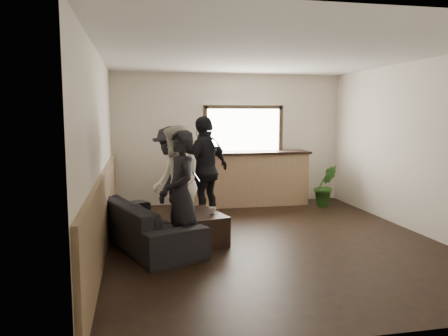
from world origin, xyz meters
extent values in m
cube|color=black|center=(0.00, 0.00, 0.00)|extent=(5.00, 6.00, 0.01)
cube|color=silver|center=(0.00, 0.00, 2.80)|extent=(5.00, 6.00, 0.01)
cube|color=silver|center=(0.00, 3.00, 1.40)|extent=(5.00, 0.01, 2.80)
cube|color=silver|center=(0.00, -3.00, 1.40)|extent=(5.00, 0.01, 2.80)
cube|color=silver|center=(-2.50, 0.00, 1.40)|extent=(0.01, 6.00, 2.80)
cube|color=silver|center=(2.50, 0.00, 1.40)|extent=(0.01, 6.00, 2.80)
cube|color=#927452|center=(-2.47, 0.00, 0.55)|extent=(0.06, 5.90, 1.10)
cube|color=#A67E5A|center=(0.30, 2.68, 0.55)|extent=(2.60, 0.60, 1.10)
cube|color=black|center=(0.30, 2.68, 1.12)|extent=(2.70, 0.68, 0.05)
cube|color=white|center=(0.30, 2.96, 1.60)|extent=(1.60, 0.06, 0.90)
cube|color=#3F3326|center=(0.30, 2.93, 2.09)|extent=(1.72, 0.08, 0.08)
cube|color=#3F3326|center=(-0.54, 2.93, 1.60)|extent=(0.08, 0.08, 1.06)
cube|color=#3F3326|center=(1.14, 2.93, 1.60)|extent=(0.08, 0.08, 1.06)
imported|color=black|center=(-1.87, 0.12, 0.33)|extent=(1.65, 2.43, 0.66)
cube|color=black|center=(-1.07, 0.18, 0.22)|extent=(0.79, 1.11, 0.45)
imported|color=silver|center=(-1.28, 0.37, 0.50)|extent=(0.16, 0.16, 0.10)
imported|color=silver|center=(-0.89, 0.05, 0.50)|extent=(0.11, 0.11, 0.10)
imported|color=#2D6623|center=(1.91, 2.21, 0.43)|extent=(0.51, 0.42, 0.87)
imported|color=black|center=(-1.42, -0.50, 0.86)|extent=(0.54, 0.70, 1.72)
cube|color=black|center=(-1.21, -0.45, 1.08)|extent=(0.11, 0.09, 0.12)
cube|color=white|center=(-1.21, -0.45, 1.09)|extent=(0.09, 0.08, 0.11)
imported|color=silver|center=(-1.42, 0.23, 0.89)|extent=(0.74, 0.91, 1.78)
cube|color=black|center=(-1.20, 0.25, 0.97)|extent=(0.10, 0.08, 0.12)
cube|color=white|center=(-1.20, 0.24, 0.97)|extent=(0.08, 0.07, 0.11)
imported|color=black|center=(-1.42, 0.97, 0.87)|extent=(0.97, 1.27, 1.74)
cube|color=black|center=(-1.21, 0.90, 1.09)|extent=(0.11, 0.10, 0.12)
cube|color=white|center=(-1.21, 0.89, 1.09)|extent=(0.09, 0.08, 0.11)
imported|color=black|center=(-0.80, 1.31, 0.95)|extent=(1.16, 1.07, 1.91)
cube|color=black|center=(-0.66, 1.14, 1.43)|extent=(0.11, 0.12, 0.12)
cube|color=white|center=(-0.66, 1.14, 1.44)|extent=(0.10, 0.10, 0.11)
camera|label=1|loc=(-2.01, -6.28, 1.93)|focal=35.00mm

